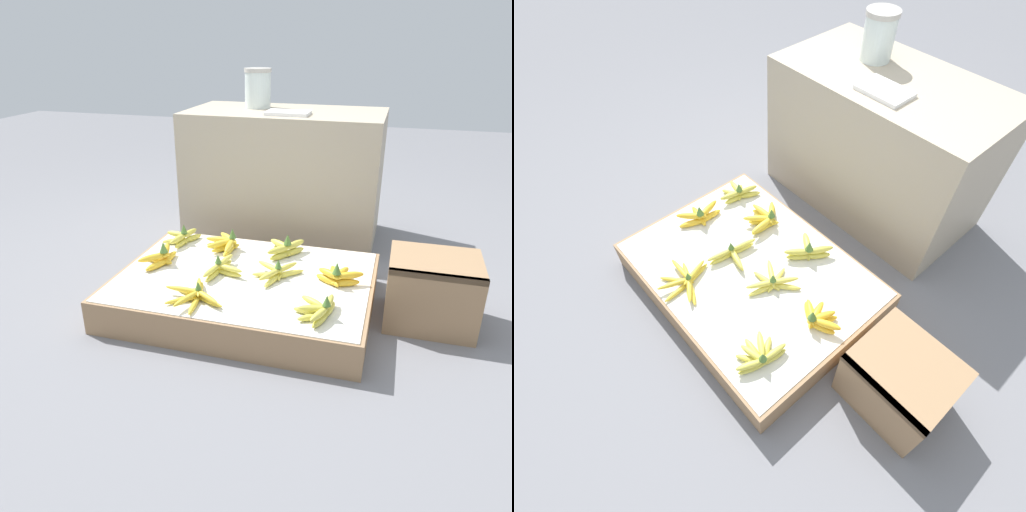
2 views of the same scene
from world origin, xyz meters
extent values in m
plane|color=slate|center=(0.00, 0.00, 0.00)|extent=(10.00, 10.00, 0.00)
cube|color=#997551|center=(0.00, 0.00, 0.07)|extent=(1.11, 0.82, 0.15)
cube|color=silver|center=(0.00, 0.00, 0.15)|extent=(1.08, 0.80, 0.00)
cube|color=tan|center=(-0.05, 0.92, 0.37)|extent=(1.10, 0.60, 0.73)
cube|color=#997551|center=(0.79, 0.09, 0.15)|extent=(0.36, 0.31, 0.29)
cube|color=brown|center=(0.79, -0.06, 0.28)|extent=(0.36, 0.02, 0.02)
ellipsoid|color=gold|center=(-0.13, -0.22, 0.16)|extent=(0.06, 0.16, 0.02)
ellipsoid|color=gold|center=(-0.15, -0.25, 0.16)|extent=(0.16, 0.07, 0.02)
ellipsoid|color=gold|center=(-0.16, -0.30, 0.16)|extent=(0.14, 0.12, 0.02)
ellipsoid|color=gold|center=(-0.11, -0.32, 0.16)|extent=(0.04, 0.16, 0.02)
ellipsoid|color=gold|center=(-0.07, -0.28, 0.16)|extent=(0.16, 0.08, 0.02)
ellipsoid|color=gold|center=(-0.13, -0.22, 0.18)|extent=(0.08, 0.16, 0.02)
ellipsoid|color=gold|center=(-0.18, -0.26, 0.18)|extent=(0.16, 0.03, 0.02)
ellipsoid|color=gold|center=(-0.13, -0.32, 0.18)|extent=(0.07, 0.16, 0.02)
ellipsoid|color=gold|center=(-0.08, -0.28, 0.18)|extent=(0.15, 0.10, 0.02)
cone|color=#4C7533|center=(-0.11, -0.26, 0.21)|extent=(0.03, 0.03, 0.04)
ellipsoid|color=gold|center=(0.41, -0.21, 0.16)|extent=(0.04, 0.12, 0.03)
ellipsoid|color=gold|center=(0.36, -0.21, 0.16)|extent=(0.09, 0.11, 0.03)
ellipsoid|color=gold|center=(0.33, -0.25, 0.16)|extent=(0.12, 0.04, 0.03)
ellipsoid|color=gold|center=(0.35, -0.29, 0.16)|extent=(0.11, 0.08, 0.03)
ellipsoid|color=gold|center=(0.38, -0.31, 0.16)|extent=(0.06, 0.12, 0.03)
ellipsoid|color=gold|center=(0.40, -0.21, 0.19)|extent=(0.03, 0.12, 0.03)
ellipsoid|color=gold|center=(0.34, -0.22, 0.19)|extent=(0.11, 0.09, 0.03)
ellipsoid|color=gold|center=(0.35, -0.27, 0.19)|extent=(0.12, 0.05, 0.03)
ellipsoid|color=gold|center=(0.38, -0.31, 0.19)|extent=(0.07, 0.12, 0.03)
cone|color=#4C7533|center=(0.40, -0.26, 0.23)|extent=(0.03, 0.03, 0.04)
ellipsoid|color=gold|center=(-0.39, 0.04, 0.17)|extent=(0.03, 0.15, 0.03)
ellipsoid|color=gold|center=(-0.42, 0.01, 0.17)|extent=(0.16, 0.06, 0.03)
ellipsoid|color=gold|center=(-0.40, -0.04, 0.17)|extent=(0.08, 0.16, 0.03)
ellipsoid|color=gold|center=(-0.40, 0.05, 0.20)|extent=(0.08, 0.16, 0.03)
ellipsoid|color=gold|center=(-0.42, -0.03, 0.20)|extent=(0.13, 0.14, 0.03)
cone|color=#4C7533|center=(-0.39, 0.00, 0.24)|extent=(0.04, 0.04, 0.05)
ellipsoid|color=#DBCC4C|center=(-0.12, -0.06, 0.16)|extent=(0.04, 0.14, 0.03)
ellipsoid|color=#DBCC4C|center=(-0.07, -0.02, 0.16)|extent=(0.14, 0.05, 0.03)
ellipsoid|color=#DBCC4C|center=(-0.11, 0.03, 0.16)|extent=(0.05, 0.14, 0.03)
ellipsoid|color=#DBCC4C|center=(-0.13, -0.07, 0.19)|extent=(0.05, 0.14, 0.03)
ellipsoid|color=#DBCC4C|center=(-0.07, -0.03, 0.19)|extent=(0.14, 0.06, 0.03)
ellipsoid|color=#DBCC4C|center=(-0.11, 0.04, 0.19)|extent=(0.05, 0.14, 0.03)
cone|color=#4C7533|center=(-0.12, -0.01, 0.22)|extent=(0.03, 0.03, 0.04)
ellipsoid|color=#DBCC4C|center=(0.18, 0.04, 0.16)|extent=(0.13, 0.12, 0.03)
ellipsoid|color=#DBCC4C|center=(0.14, 0.04, 0.16)|extent=(0.07, 0.15, 0.03)
ellipsoid|color=#DBCC4C|center=(0.11, 0.01, 0.16)|extent=(0.16, 0.05, 0.03)
ellipsoid|color=#DBCC4C|center=(0.14, -0.03, 0.16)|extent=(0.06, 0.16, 0.03)
ellipsoid|color=#DBCC4C|center=(0.17, 0.04, 0.19)|extent=(0.10, 0.15, 0.03)
ellipsoid|color=#DBCC4C|center=(0.11, 0.04, 0.19)|extent=(0.14, 0.10, 0.03)
ellipsoid|color=#DBCC4C|center=(0.13, -0.03, 0.19)|extent=(0.09, 0.15, 0.03)
cone|color=#4C7533|center=(0.15, 0.01, 0.22)|extent=(0.03, 0.03, 0.04)
ellipsoid|color=gold|center=(0.44, 0.02, 0.17)|extent=(0.13, 0.08, 0.03)
ellipsoid|color=gold|center=(0.42, 0.05, 0.17)|extent=(0.08, 0.12, 0.03)
ellipsoid|color=gold|center=(0.38, 0.03, 0.17)|extent=(0.08, 0.13, 0.03)
ellipsoid|color=gold|center=(0.36, 0.03, 0.17)|extent=(0.12, 0.09, 0.03)
ellipsoid|color=gold|center=(0.45, 0.03, 0.20)|extent=(0.12, 0.09, 0.03)
ellipsoid|color=gold|center=(0.41, 0.04, 0.20)|extent=(0.07, 0.13, 0.03)
ellipsoid|color=gold|center=(0.39, 0.04, 0.20)|extent=(0.07, 0.13, 0.03)
ellipsoid|color=gold|center=(0.37, 0.02, 0.20)|extent=(0.12, 0.09, 0.03)
cone|color=#4C7533|center=(0.40, 0.00, 0.24)|extent=(0.04, 0.04, 0.05)
ellipsoid|color=gold|center=(-0.38, 0.31, 0.17)|extent=(0.08, 0.12, 0.03)
ellipsoid|color=gold|center=(-0.42, 0.28, 0.17)|extent=(0.11, 0.10, 0.03)
ellipsoid|color=gold|center=(-0.45, 0.24, 0.17)|extent=(0.12, 0.07, 0.03)
ellipsoid|color=gold|center=(-0.40, 0.23, 0.17)|extent=(0.04, 0.12, 0.03)
ellipsoid|color=gold|center=(-0.39, 0.30, 0.19)|extent=(0.05, 0.13, 0.03)
ellipsoid|color=gold|center=(-0.44, 0.27, 0.19)|extent=(0.13, 0.05, 0.03)
ellipsoid|color=gold|center=(-0.41, 0.21, 0.19)|extent=(0.06, 0.13, 0.03)
cone|color=#4C7533|center=(-0.40, 0.26, 0.23)|extent=(0.03, 0.03, 0.05)
ellipsoid|color=gold|center=(-0.18, 0.29, 0.17)|extent=(0.13, 0.13, 0.03)
ellipsoid|color=gold|center=(-0.20, 0.25, 0.17)|extent=(0.16, 0.05, 0.03)
ellipsoid|color=gold|center=(-0.17, 0.23, 0.17)|extent=(0.13, 0.13, 0.03)
ellipsoid|color=gold|center=(-0.15, 0.21, 0.17)|extent=(0.03, 0.15, 0.03)
ellipsoid|color=gold|center=(-0.17, 0.29, 0.20)|extent=(0.13, 0.13, 0.03)
ellipsoid|color=gold|center=(-0.20, 0.26, 0.20)|extent=(0.16, 0.04, 0.03)
ellipsoid|color=gold|center=(-0.19, 0.21, 0.20)|extent=(0.12, 0.14, 0.03)
ellipsoid|color=gold|center=(-0.14, 0.20, 0.20)|extent=(0.04, 0.16, 0.03)
cone|color=#4C7533|center=(-0.14, 0.26, 0.24)|extent=(0.04, 0.04, 0.05)
ellipsoid|color=gold|center=(0.16, 0.28, 0.17)|extent=(0.10, 0.13, 0.03)
ellipsoid|color=gold|center=(0.10, 0.27, 0.17)|extent=(0.12, 0.11, 0.03)
ellipsoid|color=gold|center=(0.11, 0.21, 0.17)|extent=(0.11, 0.12, 0.03)
ellipsoid|color=gold|center=(0.16, 0.29, 0.20)|extent=(0.09, 0.13, 0.03)
ellipsoid|color=gold|center=(0.09, 0.28, 0.20)|extent=(0.13, 0.10, 0.03)
ellipsoid|color=gold|center=(0.10, 0.21, 0.20)|extent=(0.11, 0.12, 0.03)
cone|color=#4C7533|center=(0.13, 0.25, 0.24)|extent=(0.04, 0.04, 0.05)
cylinder|color=silver|center=(-0.23, 0.99, 0.83)|extent=(0.15, 0.15, 0.19)
cylinder|color=#B7B2A8|center=(-0.23, 0.99, 0.94)|extent=(0.16, 0.16, 0.02)
cube|color=white|center=(0.00, 0.78, 0.74)|extent=(0.23, 0.15, 0.02)
camera|label=1|loc=(0.60, -1.88, 1.12)|focal=35.00mm
camera|label=2|loc=(0.90, -0.67, 1.63)|focal=28.00mm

